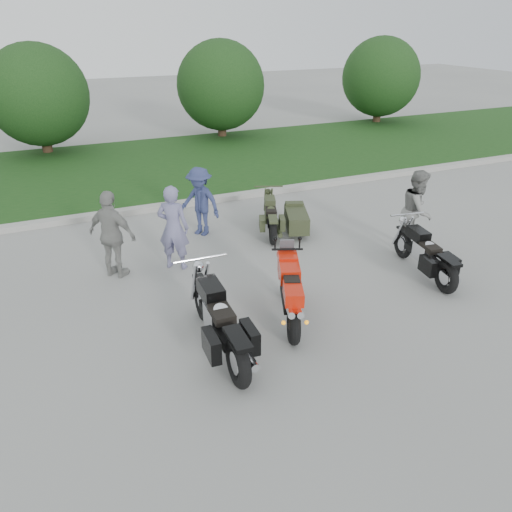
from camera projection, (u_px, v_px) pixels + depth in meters
name	position (u px, v px, depth m)	size (l,w,h in m)	color
ground	(277.00, 313.00, 8.82)	(80.00, 80.00, 0.00)	#9B9B96
curb	(181.00, 204.00, 13.73)	(60.00, 0.30, 0.15)	#A4A19A
grass_strip	(147.00, 167.00, 17.15)	(60.00, 8.00, 0.14)	#254E1B
tree_mid_left	(38.00, 95.00, 17.90)	(3.60, 3.60, 4.00)	#3F2B1C
tree_mid_right	(221.00, 85.00, 20.46)	(3.60, 3.60, 4.00)	#3F2B1C
tree_far_right	(381.00, 77.00, 23.39)	(3.60, 3.60, 4.00)	#3F2B1C
sportbike_red	(290.00, 291.00, 8.37)	(0.93, 1.94, 0.97)	black
cruiser_left	(221.00, 324.00, 7.56)	(0.44, 2.58, 0.99)	black
cruiser_right	(427.00, 256.00, 9.90)	(0.52, 2.22, 0.86)	black
cruiser_sidecar	(286.00, 219.00, 11.91)	(1.42, 1.95, 0.79)	black
person_stripe	(173.00, 228.00, 10.05)	(0.65, 0.42, 1.77)	slate
person_grey	(417.00, 210.00, 10.91)	(0.87, 0.68, 1.79)	gray
person_denim	(200.00, 202.00, 11.67)	(1.06, 0.61, 1.64)	navy
person_back	(112.00, 235.00, 9.71)	(1.04, 0.43, 1.78)	gray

